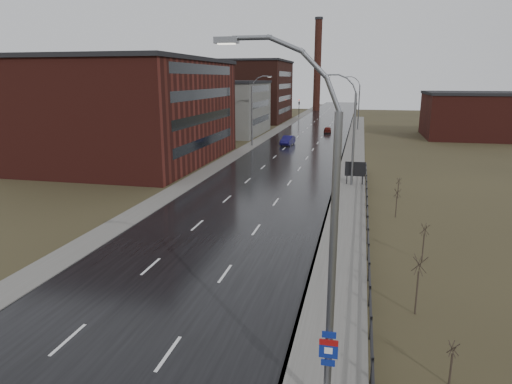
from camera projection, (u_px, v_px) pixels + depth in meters
The scene contains 24 objects.
road at pixel (298, 149), 71.97m from camera, with size 14.00×300.00×0.06m, color black.
sidewalk_right at pixel (349, 188), 46.45m from camera, with size 3.20×180.00×0.18m, color #595651.
curb_right at pixel (334, 187), 46.78m from camera, with size 0.16×180.00×0.18m, color slate.
sidewalk_left at pixel (248, 147), 73.73m from camera, with size 2.40×260.00×0.12m, color #595651.
warehouse_near at pixel (128, 110), 60.69m from camera, with size 22.44×28.56×13.50m.
warehouse_mid at pixel (222, 107), 91.62m from camera, with size 16.32×20.40×10.50m.
warehouse_far at pixel (237, 91), 120.47m from camera, with size 26.52×24.48×15.50m.
building_right at pixel (476, 115), 85.20m from camera, with size 18.36×16.32×8.50m.
smokestack at pixel (317, 65), 154.65m from camera, with size 2.70×2.70×30.70m.
streetlight_main at pixel (322, 243), 13.81m from camera, with size 3.91×0.29×12.11m.
streetlight_right_mid at pixel (351, 130), 46.02m from camera, with size 3.36×0.28×11.35m.
streetlight_left at pixel (254, 111), 74.12m from camera, with size 3.36×0.28×11.35m.
streetlight_right_far at pixel (358, 103), 97.10m from camera, with size 3.36×0.28×11.35m.
guardrail at pixel (368, 237), 30.14m from camera, with size 0.10×53.05×1.10m.
shrub_b at pixel (451, 362), 16.48m from camera, with size 0.42×0.44×1.74m.
shrub_c at pixel (418, 283), 21.33m from camera, with size 0.69×0.73×2.96m.
shrub_d at pixel (424, 241), 27.77m from camera, with size 0.56×0.59×2.37m.
shrub_e at pixel (397, 202), 36.52m from camera, with size 0.56×0.59×2.38m.
shrub_f at pixel (398, 188), 42.43m from camera, with size 0.47×0.49×1.95m.
billboard at pixel (355, 170), 47.19m from camera, with size 2.10×0.17×2.56m.
traffic_light_left at pixel (299, 101), 129.34m from camera, with size 0.58×2.73×5.30m.
traffic_light_right at pixel (357, 102), 125.88m from camera, with size 0.58×2.73×5.30m.
car_near at pixel (288, 141), 76.52m from camera, with size 1.61×4.63×1.52m, color #110D45.
car_far at pixel (328, 130), 93.56m from camera, with size 1.52×3.77×1.28m, color #53120D.
Camera 1 is at (9.41, -11.15, 10.90)m, focal length 32.00 mm.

